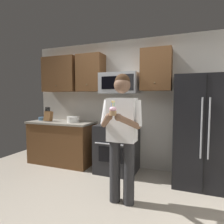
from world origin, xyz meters
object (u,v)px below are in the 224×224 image
at_px(refrigerator, 203,131).
at_px(cupcake, 113,111).
at_px(bowl_large_white, 73,119).
at_px(microwave, 119,83).
at_px(knife_block, 48,116).
at_px(bowl_small_colored, 42,119).
at_px(person, 122,131).
at_px(oven_range, 117,148).

height_order(refrigerator, cupcake, refrigerator).
xyz_separation_m(refrigerator, bowl_large_white, (-2.49, 0.05, 0.08)).
distance_m(microwave, knife_block, 1.75).
distance_m(bowl_large_white, bowl_small_colored, 0.85).
bearing_deg(person, bowl_large_white, 143.50).
distance_m(oven_range, refrigerator, 1.56).
bearing_deg(bowl_small_colored, oven_range, -1.38).
height_order(microwave, bowl_small_colored, microwave).
height_order(knife_block, person, person).
bearing_deg(bowl_small_colored, bowl_large_white, -2.32).
distance_m(microwave, person, 1.44).
bearing_deg(knife_block, oven_range, 1.05).
bearing_deg(knife_block, cupcake, -33.40).
relative_size(oven_range, microwave, 1.26).
xyz_separation_m(oven_range, bowl_large_white, (-0.99, 0.01, 0.52)).
distance_m(oven_range, person, 1.26).
bearing_deg(oven_range, knife_block, -178.95).
bearing_deg(oven_range, cupcake, -72.39).
bearing_deg(refrigerator, knife_block, 179.82).
height_order(bowl_small_colored, cupcake, cupcake).
xyz_separation_m(bowl_small_colored, cupcake, (2.28, -1.42, 0.33)).
relative_size(oven_range, knife_block, 2.91).
bearing_deg(microwave, knife_block, -174.71).
relative_size(bowl_small_colored, person, 0.09).
xyz_separation_m(oven_range, person, (0.44, -1.05, 0.53)).
relative_size(oven_range, bowl_large_white, 3.52).
height_order(microwave, refrigerator, microwave).
distance_m(microwave, bowl_large_white, 1.24).
relative_size(microwave, cupcake, 4.26).
xyz_separation_m(microwave, knife_block, (-1.61, -0.15, -0.68)).
bearing_deg(microwave, oven_range, -90.02).
relative_size(oven_range, cupcake, 5.36).
bearing_deg(microwave, bowl_large_white, -173.72).
xyz_separation_m(oven_range, refrigerator, (1.50, -0.04, 0.44)).
bearing_deg(bowl_large_white, microwave, 6.28).
bearing_deg(bowl_small_colored, cupcake, -31.90).
distance_m(refrigerator, bowl_small_colored, 3.35).
height_order(oven_range, microwave, microwave).
xyz_separation_m(microwave, bowl_small_colored, (-1.85, -0.07, -0.76)).
xyz_separation_m(refrigerator, person, (-1.06, -1.01, 0.10)).
bearing_deg(microwave, person, -69.47).
bearing_deg(bowl_small_colored, refrigerator, -1.44).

